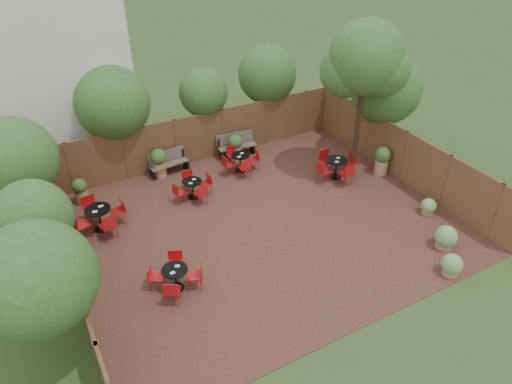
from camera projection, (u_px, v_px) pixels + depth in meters
ground at (262, 225)px, 15.67m from camera, size 80.00×80.00×0.00m
courtyard_paving at (262, 225)px, 15.66m from camera, size 12.00×10.00×0.02m
fence_back at (200, 138)px, 18.77m from camera, size 12.00×0.08×2.00m
fence_left at (68, 261)px, 12.71m from camera, size 0.08×10.00×2.00m
fence_right at (403, 156)px, 17.52m from camera, size 0.08×10.00×2.00m
neighbour_building at (51, 59)px, 17.50m from camera, size 5.00×4.00×8.00m
overhang_foliage at (186, 125)px, 15.68m from camera, size 15.92×10.80×2.74m
courtyard_tree at (366, 63)px, 16.04m from camera, size 2.76×2.66×5.82m
park_bench_left at (168, 162)px, 18.16m from camera, size 1.54×0.67×0.92m
park_bench_right at (236, 144)px, 19.32m from camera, size 1.61×0.69×0.97m
bistro_tables at (213, 197)px, 16.21m from camera, size 10.28×6.30×0.93m
planters at (229, 161)px, 17.97m from camera, size 11.12×4.55×1.14m
low_shrubs at (444, 239)px, 14.50m from camera, size 2.21×3.05×0.74m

